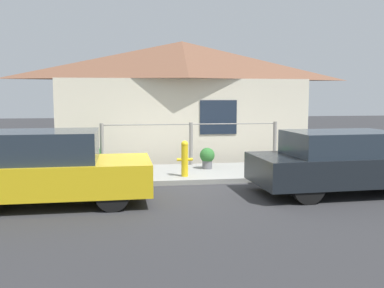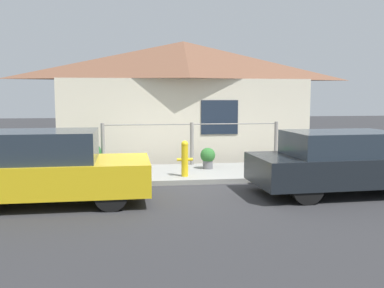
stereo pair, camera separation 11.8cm
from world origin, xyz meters
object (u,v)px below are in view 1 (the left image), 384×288
(car_right, at_px, (346,162))
(potted_plant_near_hydrant, at_px, (207,157))
(car_left, at_px, (47,168))
(fire_hydrant, at_px, (185,158))
(potted_plant_by_fence, at_px, (90,154))

(car_right, height_order, potted_plant_near_hydrant, car_right)
(car_left, bearing_deg, fire_hydrant, 30.62)
(car_right, relative_size, fire_hydrant, 4.70)
(car_left, bearing_deg, potted_plant_by_fence, 80.35)
(car_right, height_order, potted_plant_by_fence, car_right)
(car_left, bearing_deg, potted_plant_near_hydrant, 36.47)
(car_right, distance_m, potted_plant_by_fence, 6.30)
(potted_plant_by_fence, bearing_deg, potted_plant_near_hydrant, -9.84)
(potted_plant_near_hydrant, bearing_deg, car_left, -142.87)
(car_right, distance_m, potted_plant_near_hydrant, 3.60)
(fire_hydrant, xyz_separation_m, potted_plant_near_hydrant, (0.73, 0.97, -0.14))
(potted_plant_by_fence, bearing_deg, fire_hydrant, -32.98)
(potted_plant_near_hydrant, xyz_separation_m, potted_plant_by_fence, (-3.03, 0.53, 0.07))
(fire_hydrant, relative_size, potted_plant_near_hydrant, 1.54)
(car_right, xyz_separation_m, potted_plant_by_fence, (-5.43, 3.20, -0.16))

